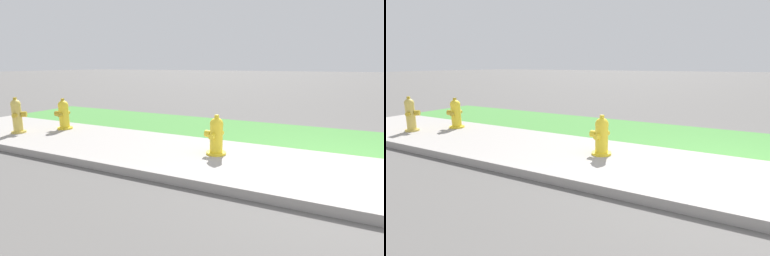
# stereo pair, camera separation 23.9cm
# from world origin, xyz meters

# --- Properties ---
(ground_plane) EXTENTS (120.00, 120.00, 0.00)m
(ground_plane) POSITION_xyz_m (0.00, 0.00, 0.00)
(ground_plane) COLOR #5B5956
(sidewalk_pavement) EXTENTS (18.00, 2.23, 0.01)m
(sidewalk_pavement) POSITION_xyz_m (0.00, 0.00, 0.01)
(sidewalk_pavement) COLOR #9E9993
(sidewalk_pavement) RESTS_ON ground
(grass_verge) EXTENTS (18.00, 2.22, 0.01)m
(grass_verge) POSITION_xyz_m (0.00, 2.23, 0.00)
(grass_verge) COLOR #47893D
(grass_verge) RESTS_ON ground
(street_curb) EXTENTS (18.00, 0.16, 0.12)m
(street_curb) POSITION_xyz_m (0.00, -1.19, 0.06)
(street_curb) COLOR #9E9993
(street_curb) RESTS_ON ground
(fire_hydrant_near_corner) EXTENTS (0.39, 0.41, 0.72)m
(fire_hydrant_near_corner) POSITION_xyz_m (-6.09, 0.49, 0.34)
(fire_hydrant_near_corner) COLOR yellow
(fire_hydrant_near_corner) RESTS_ON ground
(fire_hydrant_at_driveway) EXTENTS (0.34, 0.35, 0.79)m
(fire_hydrant_at_driveway) POSITION_xyz_m (-6.66, -0.24, 0.38)
(fire_hydrant_at_driveway) COLOR gold
(fire_hydrant_at_driveway) RESTS_ON ground
(fire_hydrant_mid_block) EXTENTS (0.38, 0.40, 0.68)m
(fire_hydrant_mid_block) POSITION_xyz_m (-2.19, 0.18, 0.32)
(fire_hydrant_mid_block) COLOR yellow
(fire_hydrant_mid_block) RESTS_ON ground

